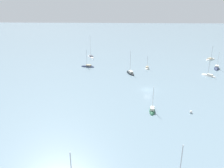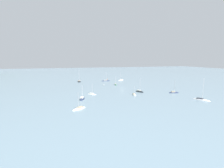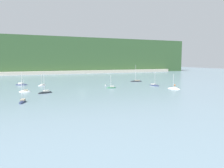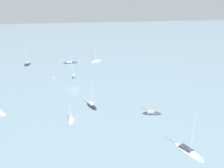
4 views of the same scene
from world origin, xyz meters
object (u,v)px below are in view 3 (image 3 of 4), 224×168
Objects in this scene: sailboat_9 at (154,86)px; mooring_buoy_0 at (175,85)px; sailboat_8 at (136,81)px; sailboat_5 at (42,85)px; sailboat_1 at (25,92)px; mooring_buoy_1 at (106,85)px; sailboat_0 at (45,93)px; sailboat_3 at (111,88)px; sailboat_6 at (21,85)px; sailboat_10 at (174,89)px; sailboat_2 at (23,102)px.

sailboat_9 is 13.04× the size of mooring_buoy_0.
sailboat_5 is at bearing 3.67° from sailboat_8.
sailboat_1 is 0.52× the size of sailboat_8.
sailboat_9 is 27.75m from mooring_buoy_1.
sailboat_0 is at bearing -178.69° from mooring_buoy_0.
mooring_buoy_0 is at bearing -177.18° from sailboat_3.
sailboat_6 is (-1.39, 30.43, 0.03)m from sailboat_1.
sailboat_1 is 71.64m from sailboat_10.
sailboat_9 is (26.83, 1.00, -0.06)m from sailboat_3.
sailboat_10 is at bearing 110.65° from sailboat_2.
sailboat_8 is (71.50, 50.05, -0.03)m from sailboat_2.
mooring_buoy_0 is (80.25, 20.62, 0.25)m from sailboat_2.
sailboat_2 reaches higher than sailboat_10.
sailboat_0 is 1.20× the size of sailboat_6.
sailboat_5 is at bearing 157.35° from mooring_buoy_0.
sailboat_9 is at bearing 113.80° from sailboat_5.
sailboat_0 is 69.53m from sailboat_8.
sailboat_6 is at bearing 155.73° from mooring_buoy_0.
sailboat_9 is (-2.02, -24.98, -0.01)m from sailboat_8.
sailboat_6 is 11.81× the size of mooring_buoy_0.
sailboat_3 is 10.58× the size of mooring_buoy_1.
sailboat_0 is 62.07m from sailboat_10.
sailboat_8 reaches higher than sailboat_6.
sailboat_2 is at bearing -165.59° from mooring_buoy_0.
sailboat_3 is 0.61× the size of sailboat_8.
sailboat_8 is at bearing -154.28° from sailboat_1.
sailboat_8 reaches higher than sailboat_5.
sailboat_8 is at bearing 29.73° from mooring_buoy_1.
sailboat_0 is 1.08× the size of sailboat_9.
sailboat_3 is 10.45× the size of mooring_buoy_0.
sailboat_3 reaches higher than mooring_buoy_1.
sailboat_10 reaches higher than sailboat_1.
sailboat_9 is at bearing 123.10° from sailboat_2.
sailboat_1 is 79.40m from mooring_buoy_0.
mooring_buoy_0 is at bearing -2.63° from sailboat_6.
sailboat_6 is (-9.61, 37.95, -0.00)m from sailboat_0.
mooring_buoy_1 is at bearing 26.70° from sailboat_10.
sailboat_3 is 26.85m from sailboat_9.
mooring_buoy_1 is at bearing -84.97° from sailboat_3.
sailboat_8 is (71.82, -6.91, -0.04)m from sailboat_6.
sailboat_2 is at bearing 37.49° from sailboat_3.
sailboat_8 is 40.90m from sailboat_10.
sailboat_6 reaches higher than sailboat_10.
sailboat_0 is at bearing 167.21° from sailboat_2.
sailboat_10 is (27.92, -14.91, -0.04)m from sailboat_3.
sailboat_0 is 33.74m from sailboat_3.
sailboat_0 reaches higher than sailboat_3.
sailboat_9 is (69.48, 25.07, -0.04)m from sailboat_2.
sailboat_2 is 12.19× the size of mooring_buoy_1.
sailboat_5 is at bearing -105.09° from sailboat_1.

